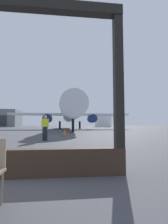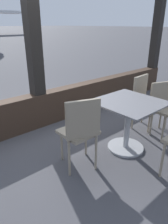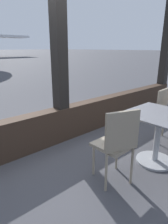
# 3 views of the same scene
# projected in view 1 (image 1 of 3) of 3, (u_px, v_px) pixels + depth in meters

# --- Properties ---
(ground_plane) EXTENTS (220.00, 220.00, 0.00)m
(ground_plane) POSITION_uv_depth(u_px,v_px,m) (57.00, 129.00, 42.89)
(ground_plane) COLOR #424247
(airplane) EXTENTS (27.12, 36.10, 10.63)m
(airplane) POSITION_uv_depth(u_px,v_px,m) (70.00, 113.00, 37.32)
(airplane) COLOR silver
(airplane) RESTS_ON ground
(ground_crew_worker) EXTENTS (0.52, 0.30, 1.74)m
(ground_crew_worker) POSITION_uv_depth(u_px,v_px,m) (45.00, 127.00, 11.29)
(ground_crew_worker) COLOR black
(ground_crew_worker) RESTS_ON ground
(traffic_cone) EXTENTS (0.36, 0.36, 0.71)m
(traffic_cone) POSITION_uv_depth(u_px,v_px,m) (65.00, 132.00, 15.83)
(traffic_cone) COLOR orange
(traffic_cone) RESTS_ON ground
(fuel_storage_tank) EXTENTS (7.89, 7.89, 5.80)m
(fuel_storage_tank) POSITION_uv_depth(u_px,v_px,m) (103.00, 121.00, 78.84)
(fuel_storage_tank) COLOR white
(fuel_storage_tank) RESTS_ON ground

